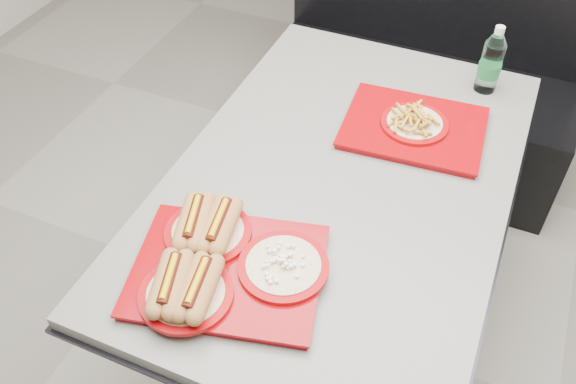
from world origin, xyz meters
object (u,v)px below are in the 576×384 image
at_px(diner_table, 338,216).
at_px(tray_far, 414,125).
at_px(booth_bench, 421,74).
at_px(tray_near, 220,263).
at_px(water_bottle, 491,63).

relative_size(diner_table, tray_far, 3.28).
bearing_deg(tray_far, diner_table, -116.31).
distance_m(diner_table, booth_bench, 1.11).
relative_size(booth_bench, tray_near, 2.65).
relative_size(diner_table, tray_near, 2.78).
bearing_deg(water_bottle, booth_bench, 118.57).
bearing_deg(diner_table, tray_near, -109.39).
height_order(booth_bench, tray_near, booth_bench).
relative_size(diner_table, booth_bench, 1.05).
distance_m(tray_near, tray_far, 0.75).
bearing_deg(diner_table, booth_bench, 90.00).
bearing_deg(booth_bench, tray_near, -95.68).
relative_size(booth_bench, water_bottle, 6.01).
relative_size(tray_far, water_bottle, 1.93).
xyz_separation_m(booth_bench, tray_far, (0.13, -0.83, 0.37)).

